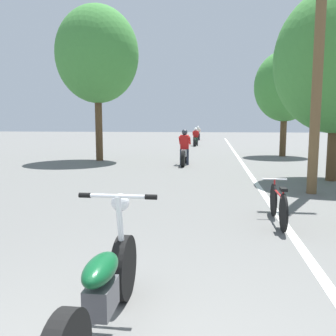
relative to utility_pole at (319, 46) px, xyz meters
The scene contains 9 objects.
lane_stripe_edge 6.67m from the utility_pole, 102.11° to the left, with size 0.14×48.00×0.01m, color white.
utility_pole is the anchor object (origin of this frame).
roadside_tree_right_far 9.96m from the utility_pole, 83.49° to the left, with size 3.09×2.78×5.34m.
roadside_tree_left 10.21m from the utility_pole, 138.71° to the left, with size 3.70×3.33×6.86m.
motorcycle_foreground 7.88m from the utility_pole, 117.23° to the right, with size 0.74×2.07×1.11m.
motorcycle_rider_lead 7.22m from the utility_pole, 123.31° to the left, with size 0.50×2.06×1.47m.
motorcycle_rider_mid 18.05m from the utility_pole, 102.14° to the left, with size 0.50×2.12×1.35m.
motorcycle_rider_far 25.99m from the utility_pole, 98.71° to the left, with size 0.50×2.06×1.38m.
bicycle_parked 4.46m from the utility_pole, 114.82° to the right, with size 0.44×1.59×0.72m.
Camera 1 is at (0.83, -1.59, 1.76)m, focal length 38.00 mm.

